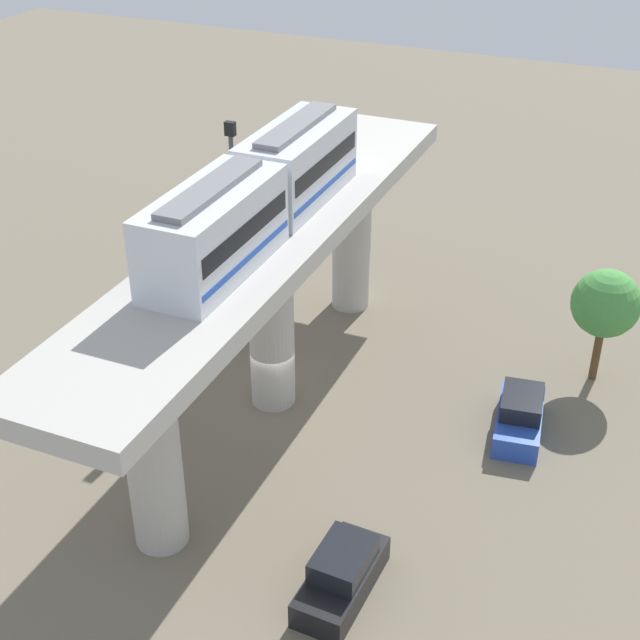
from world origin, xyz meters
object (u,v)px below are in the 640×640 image
at_px(parked_car_blue, 520,416).
at_px(parked_car_black, 342,575).
at_px(train, 259,195).
at_px(signal_post, 236,230).
at_px(tree_near_viaduct, 606,304).

relative_size(parked_car_blue, parked_car_black, 1.03).
bearing_deg(parked_car_black, parked_car_blue, 74.58).
xyz_separation_m(parked_car_blue, parked_car_black, (-3.49, -10.91, 0.00)).
bearing_deg(parked_car_blue, train, -173.04).
relative_size(parked_car_black, signal_post, 0.39).
relative_size(train, tree_near_viaduct, 2.52).
relative_size(train, parked_car_black, 3.17).
height_order(train, signal_post, train).
height_order(parked_car_black, signal_post, signal_post).
height_order(parked_car_blue, signal_post, signal_post).
distance_m(train, parked_car_black, 14.04).
distance_m(tree_near_viaduct, signal_post, 16.50).
bearing_deg(train, tree_near_viaduct, 32.29).
distance_m(train, tree_near_viaduct, 16.01).
bearing_deg(parked_car_blue, tree_near_viaduct, 58.64).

